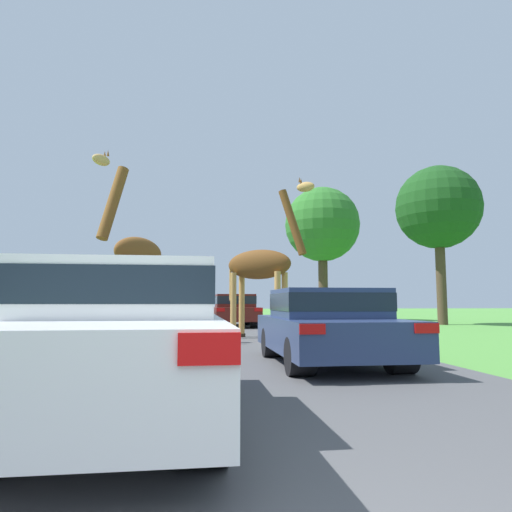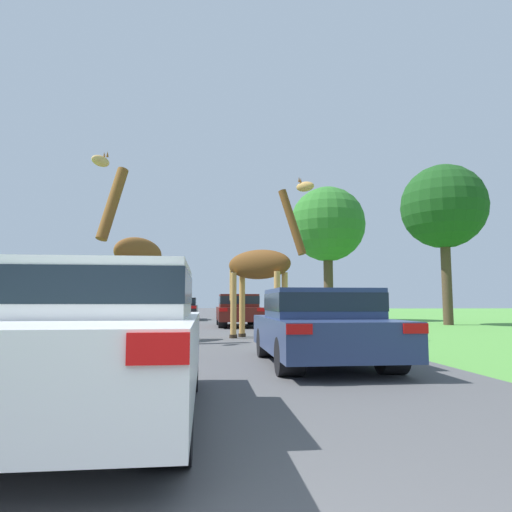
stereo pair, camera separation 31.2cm
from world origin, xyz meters
name	(u,v)px [view 1 (the left image)]	position (x,y,z in m)	size (l,w,h in m)	color
road	(199,319)	(0.00, 30.00, 0.00)	(8.28, 120.00, 0.00)	#4C4C4F
giraffe_near_road	(262,267)	(1.72, 13.10, 2.18)	(2.67, 1.98, 4.87)	tan
giraffe_companion	(134,255)	(-2.08, 12.55, 2.45)	(1.97, 2.31, 5.21)	tan
car_lead_maroon	(125,336)	(-0.99, 3.69, 0.78)	(1.76, 4.28, 1.45)	silver
car_queue_right	(235,309)	(1.51, 20.40, 0.79)	(1.92, 4.68, 1.47)	#561914
car_queue_left	(178,308)	(-1.39, 28.69, 0.74)	(1.74, 4.66, 1.39)	black
car_far_ahead	(328,324)	(2.03, 7.20, 0.71)	(1.98, 4.03, 1.33)	navy
car_verge_right	(58,320)	(-3.01, 8.66, 0.75)	(1.91, 3.97, 1.40)	maroon
tree_left_edge	(438,208)	(11.87, 20.53, 5.86)	(4.21, 4.21, 8.02)	#4C3828
tree_centre_back	(322,225)	(7.60, 26.81, 5.95)	(4.70, 4.70, 8.36)	#4C3828
sign_post	(59,300)	(-5.58, 17.83, 1.18)	(0.70, 0.08, 1.69)	#4C3823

